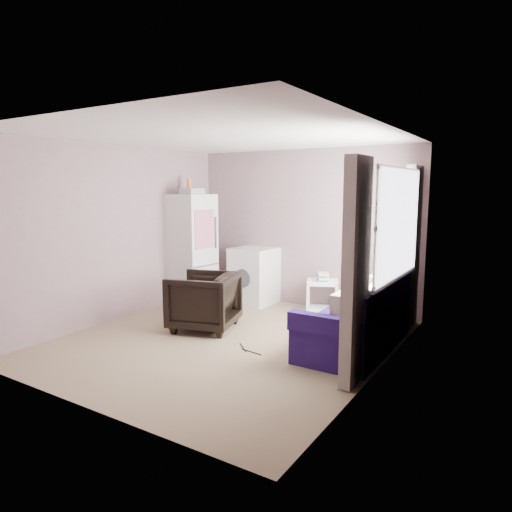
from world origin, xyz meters
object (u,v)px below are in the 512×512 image
Objects in this scene: armchair at (204,298)px; fridge at (192,249)px; side_table at (322,294)px; washing_machine at (254,274)px; sofa at (359,323)px.

fridge is at bearing -151.07° from armchair.
armchair is at bearing -123.87° from side_table.
fridge reaches higher than washing_machine.
washing_machine is 1.25m from side_table.
armchair is 0.45× the size of sofa.
sofa is at bearing -7.00° from fridge.
side_table is 0.34× the size of sofa.
armchair reaches higher than side_table.
side_table is at bearing 19.42° from fridge.
sofa is (1.00, -1.17, 0.01)m from side_table.
side_table is (1.24, -0.02, -0.18)m from washing_machine.
washing_machine reaches higher than armchair.
washing_machine is at bearing 151.56° from sofa.
armchair is 2.08m from sofa.
washing_machine reaches higher than side_table.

